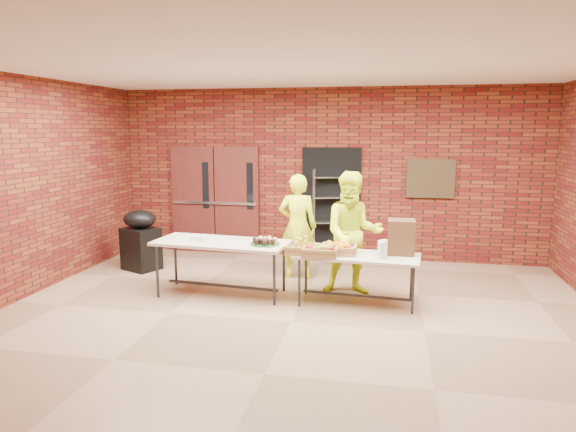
% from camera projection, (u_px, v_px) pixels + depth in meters
% --- Properties ---
extents(room, '(8.08, 7.08, 3.28)m').
position_uv_depth(room, '(292.00, 198.00, 6.28)').
color(room, olive).
rests_on(room, ground).
extents(double_doors, '(1.78, 0.12, 2.10)m').
position_uv_depth(double_doors, '(215.00, 200.00, 10.12)').
color(double_doors, '#4E1B16').
rests_on(double_doors, room).
extents(dark_doorway, '(1.10, 0.06, 2.10)m').
position_uv_depth(dark_doorway, '(331.00, 203.00, 9.70)').
color(dark_doorway, black).
rests_on(dark_doorway, room).
extents(bronze_plaque, '(0.85, 0.04, 0.70)m').
position_uv_depth(bronze_plaque, '(431.00, 179.00, 9.26)').
color(bronze_plaque, '#392B16').
rests_on(bronze_plaque, room).
extents(wire_rack, '(0.65, 0.36, 1.70)m').
position_uv_depth(wire_rack, '(330.00, 215.00, 9.60)').
color(wire_rack, '#AEAEB5').
rests_on(wire_rack, room).
extents(table_left, '(2.03, 0.99, 0.81)m').
position_uv_depth(table_left, '(221.00, 246.00, 7.54)').
color(table_left, '#BFB092').
rests_on(table_left, room).
extents(table_right, '(1.77, 0.85, 0.71)m').
position_uv_depth(table_right, '(357.00, 259.00, 7.15)').
color(table_right, '#BFB092').
rests_on(table_right, room).
extents(basket_bananas, '(0.48, 0.38, 0.15)m').
position_uv_depth(basket_bananas, '(304.00, 249.00, 7.20)').
color(basket_bananas, olive).
rests_on(basket_bananas, table_right).
extents(basket_oranges, '(0.49, 0.38, 0.15)m').
position_uv_depth(basket_oranges, '(339.00, 249.00, 7.20)').
color(basket_oranges, olive).
rests_on(basket_oranges, table_right).
extents(basket_apples, '(0.48, 0.37, 0.15)m').
position_uv_depth(basket_apples, '(320.00, 251.00, 7.08)').
color(basket_apples, olive).
rests_on(basket_apples, table_right).
extents(muffin_tray, '(0.42, 0.42, 0.11)m').
position_uv_depth(muffin_tray, '(265.00, 241.00, 7.31)').
color(muffin_tray, '#15501F').
rests_on(muffin_tray, table_left).
extents(napkin_box, '(0.20, 0.13, 0.07)m').
position_uv_depth(napkin_box, '(198.00, 238.00, 7.58)').
color(napkin_box, silver).
rests_on(napkin_box, table_left).
extents(coffee_dispenser, '(0.37, 0.33, 0.49)m').
position_uv_depth(coffee_dispenser, '(401.00, 237.00, 7.14)').
color(coffee_dispenser, '#4F2E1B').
rests_on(coffee_dispenser, table_right).
extents(cup_stack_front, '(0.08, 0.08, 0.25)m').
position_uv_depth(cup_stack_front, '(384.00, 249.00, 6.92)').
color(cup_stack_front, silver).
rests_on(cup_stack_front, table_right).
extents(cup_stack_mid, '(0.08, 0.08, 0.24)m').
position_uv_depth(cup_stack_mid, '(382.00, 251.00, 6.84)').
color(cup_stack_mid, silver).
rests_on(cup_stack_mid, table_right).
extents(cup_stack_back, '(0.07, 0.07, 0.22)m').
position_uv_depth(cup_stack_back, '(380.00, 248.00, 7.03)').
color(cup_stack_back, silver).
rests_on(cup_stack_back, table_right).
extents(covered_grill, '(0.73, 0.68, 1.05)m').
position_uv_depth(covered_grill, '(141.00, 240.00, 8.94)').
color(covered_grill, black).
rests_on(covered_grill, room).
extents(volunteer_woman, '(0.64, 0.44, 1.72)m').
position_uv_depth(volunteer_woman, '(298.00, 226.00, 8.40)').
color(volunteer_woman, '#ECFF1C').
rests_on(volunteer_woman, room).
extents(volunteer_man, '(0.98, 0.82, 1.83)m').
position_uv_depth(volunteer_man, '(353.00, 233.00, 7.56)').
color(volunteer_man, '#ECFF1C').
rests_on(volunteer_man, room).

